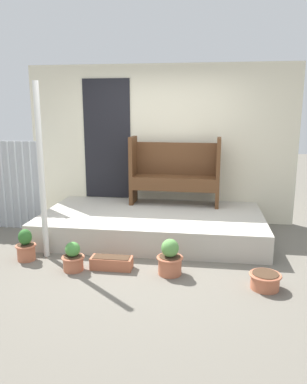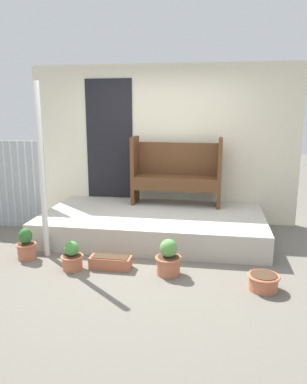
# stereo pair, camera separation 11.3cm
# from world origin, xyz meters

# --- Properties ---
(ground_plane) EXTENTS (24.00, 24.00, 0.00)m
(ground_plane) POSITION_xyz_m (0.00, 0.00, 0.00)
(ground_plane) COLOR #666056
(porch_slab) EXTENTS (3.26, 1.75, 0.37)m
(porch_slab) POSITION_xyz_m (-0.03, 0.88, 0.18)
(porch_slab) COLOR #B7B2A5
(porch_slab) RESTS_ON ground_plane
(house_wall) EXTENTS (4.46, 0.08, 2.60)m
(house_wall) POSITION_xyz_m (-0.07, 1.78, 1.30)
(house_wall) COLOR beige
(house_wall) RESTS_ON ground_plane
(support_post) EXTENTS (0.07, 0.07, 2.22)m
(support_post) POSITION_xyz_m (-1.29, -0.10, 1.11)
(support_post) COLOR silver
(support_post) RESTS_ON ground_plane
(bench) EXTENTS (1.44, 0.44, 1.09)m
(bench) POSITION_xyz_m (0.26, 1.46, 0.92)
(bench) COLOR #54331C
(bench) RESTS_ON porch_slab
(flower_pot_left) EXTENTS (0.26, 0.26, 0.41)m
(flower_pot_left) POSITION_xyz_m (-1.49, -0.26, 0.18)
(flower_pot_left) COLOR #B76647
(flower_pot_left) RESTS_ON ground_plane
(flower_pot_middle) EXTENTS (0.27, 0.27, 0.35)m
(flower_pot_middle) POSITION_xyz_m (-0.79, -0.47, 0.15)
(flower_pot_middle) COLOR #B76647
(flower_pot_middle) RESTS_ON ground_plane
(flower_pot_right) EXTENTS (0.31, 0.31, 0.43)m
(flower_pot_right) POSITION_xyz_m (0.37, -0.42, 0.19)
(flower_pot_right) COLOR #B76647
(flower_pot_right) RESTS_ON ground_plane
(flower_pot_far_right) EXTENTS (0.34, 0.34, 0.18)m
(flower_pot_far_right) POSITION_xyz_m (1.41, -0.63, 0.10)
(flower_pot_far_right) COLOR #B76647
(flower_pot_far_right) RESTS_ON ground_plane
(planter_box_rect) EXTENTS (0.50, 0.19, 0.15)m
(planter_box_rect) POSITION_xyz_m (-0.35, -0.37, 0.08)
(planter_box_rect) COLOR #B26042
(planter_box_rect) RESTS_ON ground_plane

